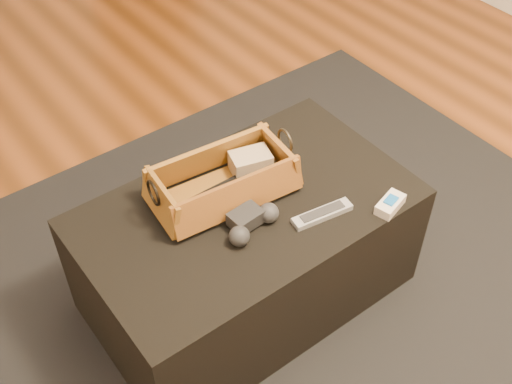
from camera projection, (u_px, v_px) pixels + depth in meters
floor at (203, 321)px, 2.13m from camera, size 5.00×5.50×0.01m
area_rug at (257, 302)px, 2.17m from camera, size 2.60×2.00×0.01m
ottoman at (247, 251)px, 2.05m from camera, size 1.00×0.60×0.42m
tv_remote at (219, 193)px, 1.90m from camera, size 0.23×0.05×0.02m
cloth_bundle at (251, 162)px, 1.97m from camera, size 0.14×0.11×0.07m
wicker_basket at (223, 181)px, 1.90m from camera, size 0.46×0.27×0.15m
game_controller at (251, 222)px, 1.82m from camera, size 0.19×0.12×0.06m
silver_remote at (322, 214)px, 1.87m from camera, size 0.19×0.07×0.02m
cream_gadget at (390, 204)px, 1.89m from camera, size 0.11×0.08×0.04m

